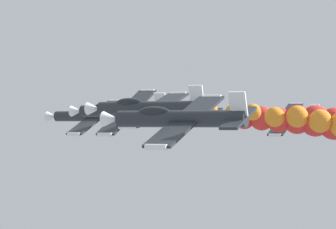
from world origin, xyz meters
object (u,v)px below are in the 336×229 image
Objects in this scene: airplane_left_outer at (148,108)px; airplane_trailing at (178,118)px; airplane_right_inner at (178,116)px; airplane_left_inner at (122,110)px; airplane_right_outer at (281,118)px; airplane_lead at (91,116)px.

airplane_left_outer reaches higher than airplane_trailing.
airplane_right_inner is at bearing 19.95° from airplane_left_outer.
airplane_left_inner is at bearing -173.28° from airplane_right_inner.
airplane_left_inner is 26.95m from airplane_right_outer.
airplane_left_inner is at bearing -133.46° from airplane_lead.
airplane_right_outer is (25.96, -7.24, -0.60)m from airplane_left_inner.
airplane_right_inner is 38.09m from airplane_trailing.
airplane_right_inner is (16.73, 1.97, -0.35)m from airplane_left_inner.
airplane_right_outer is (18.41, -15.20, -0.18)m from airplane_lead.
airplane_left_outer is 11.03m from airplane_trailing.
airplane_lead is 22.63m from airplane_left_outer.
airplane_left_inner is 1.00× the size of airplane_right_outer.
airplane_right_inner reaches higher than airplane_right_outer.
airplane_trailing is (-25.37, -22.00, -0.43)m from airplane_lead.
airplane_lead is at bearing 40.93° from airplane_trailing.
airplane_left_inner is 1.00× the size of airplane_left_outer.
airplane_right_inner is 1.00× the size of airplane_trailing.
airplane_trailing is (-8.76, -6.64, -0.88)m from airplane_left_outer.
airplane_right_inner is at bearing -33.14° from airplane_lead.
airplane_trailing is at bearing -141.78° from airplane_left_inner.
airplane_lead is at bearing 46.54° from airplane_left_inner.
airplane_lead is at bearing 140.45° from airplane_right_outer.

